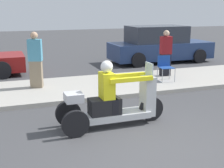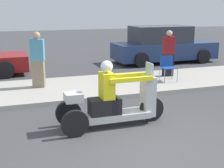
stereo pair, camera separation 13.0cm
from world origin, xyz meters
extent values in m
plane|color=#424244|center=(0.00, 0.00, 0.00)|extent=(60.00, 60.00, 0.00)
cube|color=#B2ADA3|center=(0.00, 4.60, 0.06)|extent=(28.00, 2.80, 0.12)
cylinder|color=black|center=(0.68, 1.38, 0.28)|extent=(0.56, 0.10, 0.56)
cylinder|color=black|center=(-1.15, 1.05, 0.28)|extent=(0.56, 0.10, 0.56)
cylinder|color=black|center=(-1.15, 1.72, 0.28)|extent=(0.56, 0.10, 0.56)
cube|color=silver|center=(-0.26, 1.38, 0.22)|extent=(1.67, 0.47, 0.14)
cube|color=black|center=(-0.43, 1.38, 0.47)|extent=(0.67, 0.37, 0.35)
cube|color=silver|center=(0.58, 1.38, 0.60)|extent=(0.24, 0.37, 0.89)
cube|color=silver|center=(0.60, 1.38, 1.19)|extent=(0.03, 0.34, 0.30)
cube|color=silver|center=(-1.10, 1.38, 0.73)|extent=(0.36, 0.37, 0.18)
cube|color=yellow|center=(-0.38, 1.38, 0.91)|extent=(0.26, 0.38, 0.55)
sphere|color=white|center=(-0.38, 1.38, 1.32)|extent=(0.26, 0.26, 0.26)
cube|color=black|center=(-0.25, 1.26, 0.47)|extent=(0.14, 0.14, 0.35)
cube|color=black|center=(-0.25, 1.50, 0.47)|extent=(0.14, 0.14, 0.35)
cube|color=yellow|center=(0.10, 1.18, 1.05)|extent=(0.96, 0.09, 0.09)
cube|color=yellow|center=(0.10, 1.58, 1.05)|extent=(0.96, 0.09, 0.09)
cube|color=gray|center=(-1.45, 4.88, 0.53)|extent=(0.42, 0.34, 0.82)
cube|color=#4C99B7|center=(-1.45, 4.88, 1.26)|extent=(0.46, 0.35, 0.65)
sphere|color=tan|center=(-1.45, 4.88, 1.70)|extent=(0.22, 0.22, 0.22)
cube|color=black|center=(3.07, 5.01, 0.51)|extent=(0.36, 0.25, 0.78)
cube|color=maroon|center=(3.07, 5.01, 1.21)|extent=(0.40, 0.25, 0.62)
sphere|color=beige|center=(3.07, 5.01, 1.62)|extent=(0.21, 0.21, 0.21)
cylinder|color=#A5A8AD|center=(2.45, 4.08, 0.34)|extent=(0.02, 0.02, 0.44)
cylinder|color=#A5A8AD|center=(2.89, 4.03, 0.34)|extent=(0.02, 0.02, 0.44)
cylinder|color=#A5A8AD|center=(2.50, 4.52, 0.34)|extent=(0.02, 0.02, 0.44)
cylinder|color=#A5A8AD|center=(2.94, 4.46, 0.34)|extent=(0.02, 0.02, 0.44)
cube|color=#1E479E|center=(2.70, 4.27, 0.57)|extent=(0.49, 0.49, 0.02)
cube|color=#1E479E|center=(2.72, 4.49, 0.75)|extent=(0.44, 0.07, 0.38)
cylinder|color=black|center=(-2.41, 6.96, 0.32)|extent=(0.64, 0.22, 0.64)
cylinder|color=black|center=(-2.41, 8.69, 0.32)|extent=(0.64, 0.22, 0.64)
cube|color=navy|center=(4.61, 8.18, 0.55)|extent=(4.72, 1.73, 0.75)
cube|color=#2D333D|center=(4.37, 8.18, 1.30)|extent=(2.60, 1.56, 0.75)
cylinder|color=black|center=(6.14, 7.31, 0.32)|extent=(0.64, 0.22, 0.64)
cylinder|color=black|center=(6.14, 9.05, 0.32)|extent=(0.64, 0.22, 0.64)
cylinder|color=black|center=(3.07, 7.31, 0.32)|extent=(0.64, 0.22, 0.64)
cylinder|color=black|center=(3.07, 9.05, 0.32)|extent=(0.64, 0.22, 0.64)
camera|label=1|loc=(-2.44, -4.62, 2.53)|focal=50.00mm
camera|label=2|loc=(-2.32, -4.67, 2.53)|focal=50.00mm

